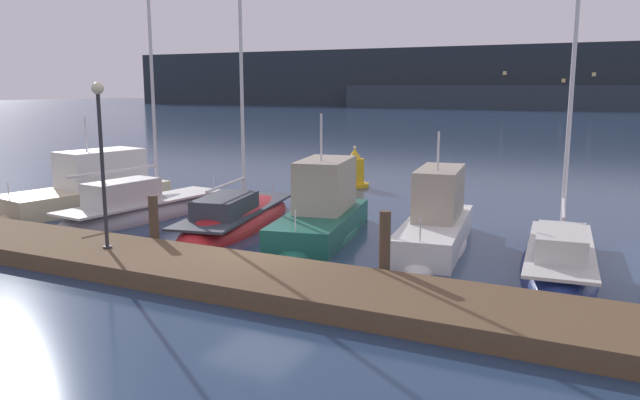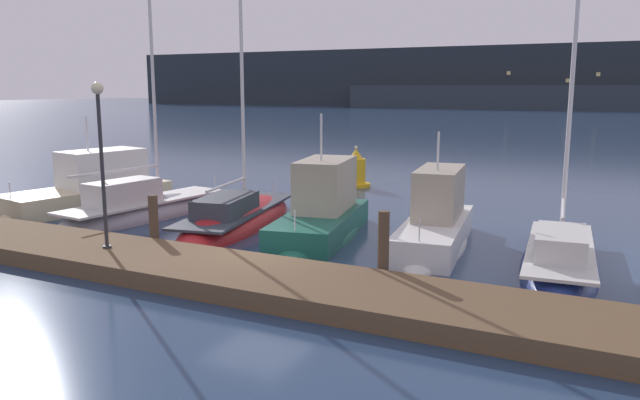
# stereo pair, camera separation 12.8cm
# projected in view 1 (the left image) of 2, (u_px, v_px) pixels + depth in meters

# --- Properties ---
(ground_plane) EXTENTS (400.00, 400.00, 0.00)m
(ground_plane) POSITION_uv_depth(u_px,v_px,m) (258.00, 266.00, 16.82)
(ground_plane) COLOR navy
(dock) EXTENTS (27.70, 2.80, 0.45)m
(dock) POSITION_uv_depth(u_px,v_px,m) (224.00, 274.00, 15.38)
(dock) COLOR brown
(dock) RESTS_ON ground
(mooring_pile_1) EXTENTS (0.28, 0.28, 1.66)m
(mooring_pile_1) POSITION_uv_depth(u_px,v_px,m) (154.00, 223.00, 18.29)
(mooring_pile_1) COLOR #4C3D2D
(mooring_pile_1) RESTS_ON ground
(mooring_pile_2) EXTENTS (0.28, 0.28, 1.83)m
(mooring_pile_2) POSITION_uv_depth(u_px,v_px,m) (385.00, 248.00, 15.15)
(mooring_pile_2) COLOR #4C3D2D
(mooring_pile_2) RESTS_ON ground
(motorboat_berth_1) EXTENTS (3.99, 7.65, 4.17)m
(motorboat_berth_1) POSITION_uv_depth(u_px,v_px,m) (90.00, 197.00, 24.98)
(motorboat_berth_1) COLOR beige
(motorboat_berth_1) RESTS_ON ground
(sailboat_berth_2) EXTENTS (3.05, 8.34, 11.05)m
(sailboat_berth_2) POSITION_uv_depth(u_px,v_px,m) (143.00, 214.00, 23.06)
(sailboat_berth_2) COLOR gray
(sailboat_berth_2) RESTS_ON ground
(sailboat_berth_3) EXTENTS (3.94, 8.72, 13.03)m
(sailboat_berth_3) POSITION_uv_depth(u_px,v_px,m) (237.00, 222.00, 21.82)
(sailboat_berth_3) COLOR red
(sailboat_berth_3) RESTS_ON ground
(motorboat_berth_4) EXTENTS (3.35, 6.63, 4.48)m
(motorboat_berth_4) POSITION_uv_depth(u_px,v_px,m) (321.00, 221.00, 20.29)
(motorboat_berth_4) COLOR #195647
(motorboat_berth_4) RESTS_ON ground
(motorboat_berth_5) EXTENTS (2.66, 6.64, 3.99)m
(motorboat_berth_5) POSITION_uv_depth(u_px,v_px,m) (436.00, 231.00, 18.94)
(motorboat_berth_5) COLOR white
(motorboat_berth_5) RESTS_ON ground
(sailboat_berth_6) EXTENTS (2.64, 7.53, 11.08)m
(sailboat_berth_6) POSITION_uv_depth(u_px,v_px,m) (560.00, 264.00, 16.57)
(sailboat_berth_6) COLOR navy
(sailboat_berth_6) RESTS_ON ground
(channel_buoy) EXTENTS (1.40, 1.40, 1.99)m
(channel_buoy) POSITION_uv_depth(u_px,v_px,m) (355.00, 171.00, 30.22)
(channel_buoy) COLOR gold
(channel_buoy) RESTS_ON ground
(dock_lamppost) EXTENTS (0.32, 0.32, 4.45)m
(dock_lamppost) POSITION_uv_depth(u_px,v_px,m) (101.00, 140.00, 16.43)
(dock_lamppost) COLOR #2D2D33
(dock_lamppost) RESTS_ON dock
(hillside_backdrop) EXTENTS (240.00, 23.00, 13.99)m
(hillside_backdrop) POSITION_uv_depth(u_px,v_px,m) (600.00, 79.00, 135.72)
(hillside_backdrop) COLOR #232B33
(hillside_backdrop) RESTS_ON ground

